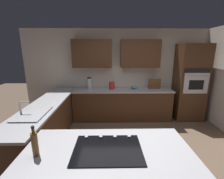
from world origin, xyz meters
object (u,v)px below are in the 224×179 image
at_px(mixing_bowl, 134,87).
at_px(spice_rack, 154,84).
at_px(sink_unit, 32,113).
at_px(cooktop, 108,149).
at_px(kettle, 112,85).
at_px(oil_bottle, 35,144).
at_px(wall_oven, 190,83).
at_px(blender, 89,84).

distance_m(mixing_bowl, spice_rack, 0.61).
distance_m(sink_unit, cooktop, 1.68).
xyz_separation_m(kettle, oil_bottle, (0.85, 2.92, 0.03)).
xyz_separation_m(wall_oven, kettle, (2.25, -0.05, -0.08)).
bearing_deg(spice_rack, cooktop, 64.87).
xyz_separation_m(wall_oven, blender, (2.90, -0.05, -0.04)).
xyz_separation_m(blender, kettle, (-0.65, 0.00, -0.04)).
relative_size(wall_oven, blender, 6.38).
height_order(blender, spice_rack, blender).
relative_size(wall_oven, sink_unit, 3.10).
distance_m(blender, spice_rack, 1.90).
bearing_deg(cooktop, oil_bottle, 6.41).
bearing_deg(blender, cooktop, 101.05).
xyz_separation_m(sink_unit, blender, (-0.78, -1.82, 0.13)).
bearing_deg(mixing_bowl, spice_rack, -177.05).
xyz_separation_m(cooktop, blender, (0.55, -2.84, 0.14)).
relative_size(wall_oven, oil_bottle, 6.41).
bearing_deg(blender, oil_bottle, 86.01).
xyz_separation_m(cooktop, oil_bottle, (0.76, 0.09, 0.13)).
xyz_separation_m(mixing_bowl, kettle, (0.65, 0.00, 0.05)).
bearing_deg(sink_unit, blender, -113.21).
bearing_deg(blender, wall_oven, 178.95).
height_order(blender, kettle, blender).
distance_m(cooktop, blender, 2.90).
distance_m(wall_oven, oil_bottle, 4.23).
distance_m(blender, oil_bottle, 2.93).
xyz_separation_m(cooktop, spice_rack, (-1.35, -2.87, 0.13)).
xyz_separation_m(blender, oil_bottle, (0.20, 2.92, -0.01)).
relative_size(cooktop, blender, 2.23).
xyz_separation_m(blender, spice_rack, (-1.90, -0.03, -0.00)).
relative_size(sink_unit, spice_rack, 2.11).
height_order(kettle, oil_bottle, oil_bottle).
relative_size(mixing_bowl, kettle, 0.91).
bearing_deg(wall_oven, oil_bottle, 42.76).
xyz_separation_m(wall_oven, cooktop, (2.35, 2.79, -0.18)).
bearing_deg(mixing_bowl, oil_bottle, 62.77).
bearing_deg(wall_oven, sink_unit, 25.60).
height_order(spice_rack, kettle, spice_rack).
relative_size(blender, oil_bottle, 1.00).
distance_m(sink_unit, mixing_bowl, 2.76).
bearing_deg(sink_unit, mixing_bowl, -138.86).
xyz_separation_m(spice_rack, oil_bottle, (2.10, 2.95, -0.00)).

